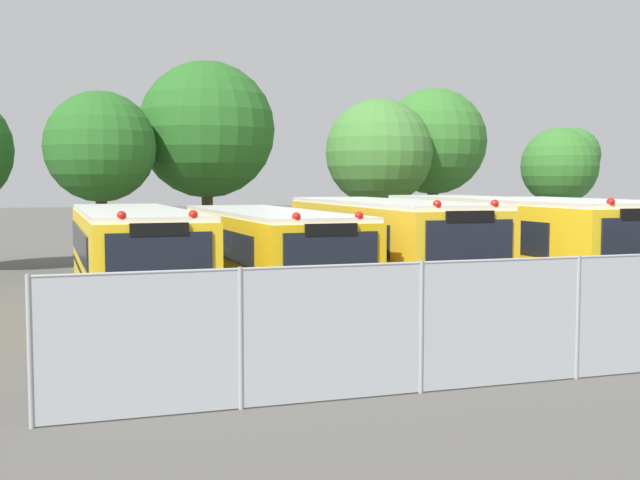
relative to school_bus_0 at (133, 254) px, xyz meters
name	(u,v)px	position (x,y,z in m)	size (l,w,h in m)	color
ground_plane	(387,297)	(6.75, -0.03, -1.37)	(160.00, 160.00, 0.00)	#595651
school_bus_0	(133,254)	(0.00, 0.00, 0.00)	(2.66, 9.78, 2.60)	yellow
school_bus_1	(267,252)	(3.38, -0.03, -0.03)	(2.76, 9.74, 2.53)	yellow
school_bus_2	(383,244)	(6.67, 0.08, 0.08)	(2.75, 10.29, 2.76)	yellow
school_bus_3	(505,241)	(10.25, -0.24, 0.10)	(2.65, 11.45, 2.80)	yellow
school_bus_4	(607,239)	(13.66, -0.29, 0.06)	(2.82, 11.23, 2.72)	#EAA80C
tree_1	(99,146)	(-0.35, 7.97, 2.94)	(3.73, 3.73, 6.17)	#4C3823
tree_2	(209,130)	(3.67, 9.55, 3.64)	(5.03, 5.03, 7.56)	#4C3823
tree_3	(378,154)	(10.39, 9.48, 2.86)	(4.24, 4.24, 6.39)	#4C3823
tree_4	(435,142)	(13.51, 10.76, 3.43)	(4.46, 4.46, 7.04)	#4C3823
tree_5	(563,164)	(19.52, 10.29, 2.54)	(3.49, 3.39, 5.49)	#4C3823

